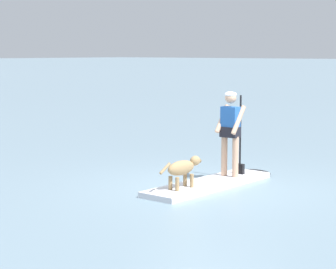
{
  "coord_description": "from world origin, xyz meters",
  "views": [
    {
      "loc": [
        -9.56,
        -7.19,
        2.5
      ],
      "look_at": [
        0.0,
        1.0,
        0.9
      ],
      "focal_mm": 69.89,
      "sensor_mm": 36.0,
      "label": 1
    }
  ],
  "objects": [
    {
      "name": "dog",
      "position": [
        -0.76,
        -0.0,
        0.46
      ],
      "size": [
        1.14,
        0.23,
        0.54
      ],
      "color": "#997A51",
      "rests_on": "paddleboard"
    },
    {
      "name": "paddleboard",
      "position": [
        0.23,
        0.0,
        0.05
      ],
      "size": [
        3.34,
        0.78,
        0.1
      ],
      "color": "silver",
      "rests_on": "ground_plane"
    },
    {
      "name": "person_paddler",
      "position": [
        0.69,
        0.0,
        1.04
      ],
      "size": [
        0.6,
        0.47,
        1.64
      ],
      "color": "tan",
      "rests_on": "paddleboard"
    },
    {
      "name": "ground_plane",
      "position": [
        0.0,
        0.0,
        0.0
      ],
      "size": [
        400.0,
        400.0,
        0.0
      ],
      "primitive_type": "plane",
      "color": "slate"
    }
  ]
}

